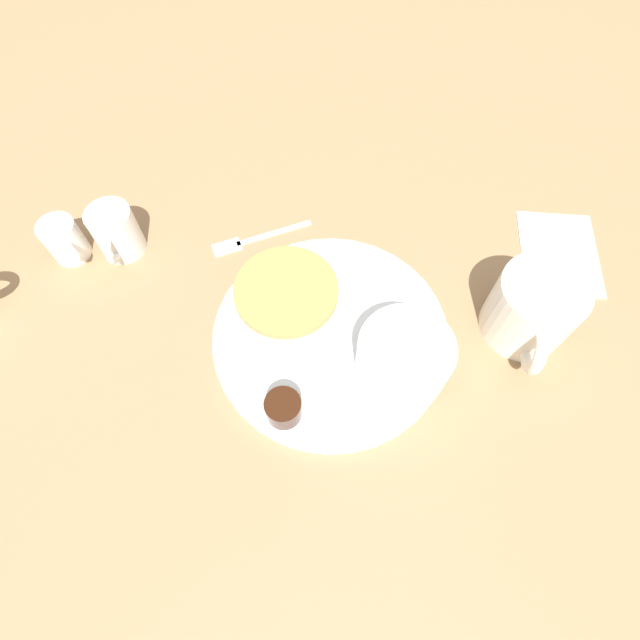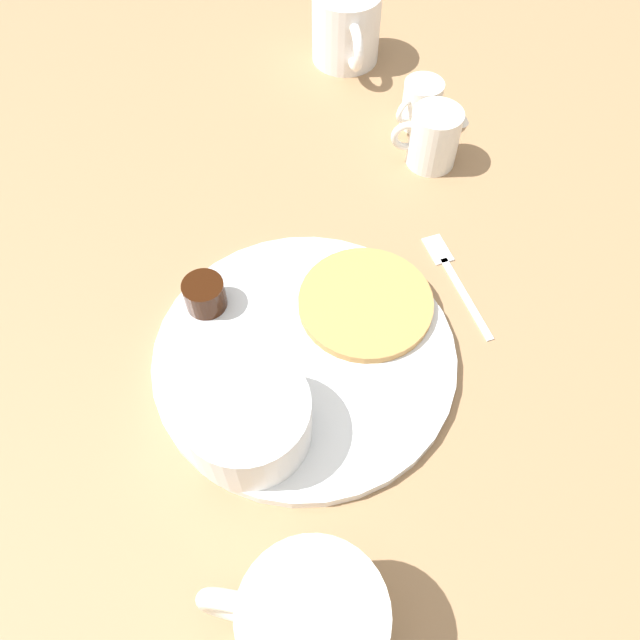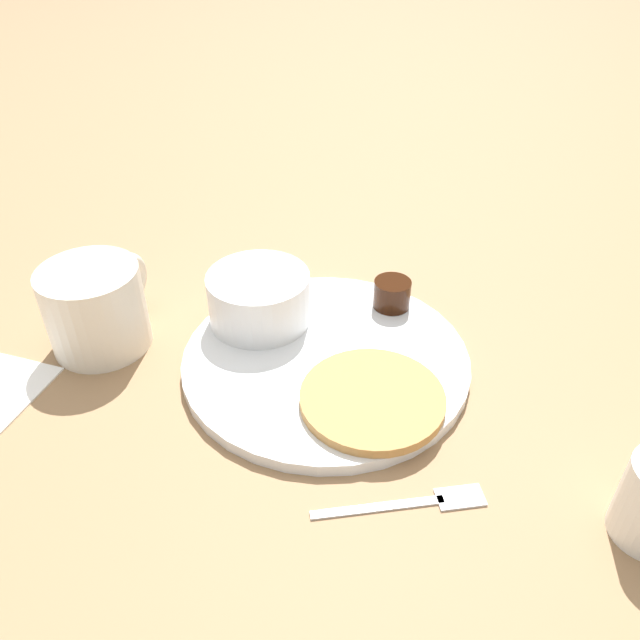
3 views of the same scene
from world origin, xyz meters
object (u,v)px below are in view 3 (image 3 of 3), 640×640
(bowl, at_px, (259,296))
(plate, at_px, (326,360))
(fork, at_px, (420,502))
(coffee_mug, at_px, (97,307))

(bowl, bearing_deg, plate, -127.62)
(fork, bearing_deg, bowl, 35.01)
(coffee_mug, bearing_deg, bowl, -79.01)
(plate, distance_m, coffee_mug, 0.23)
(plate, height_order, coffee_mug, coffee_mug)
(coffee_mug, bearing_deg, fork, -120.97)
(bowl, bearing_deg, fork, -144.99)
(bowl, xyz_separation_m, coffee_mug, (-0.03, 0.15, 0.00))
(coffee_mug, xyz_separation_m, fork, (-0.18, -0.30, -0.04))
(fork, bearing_deg, plate, 26.43)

